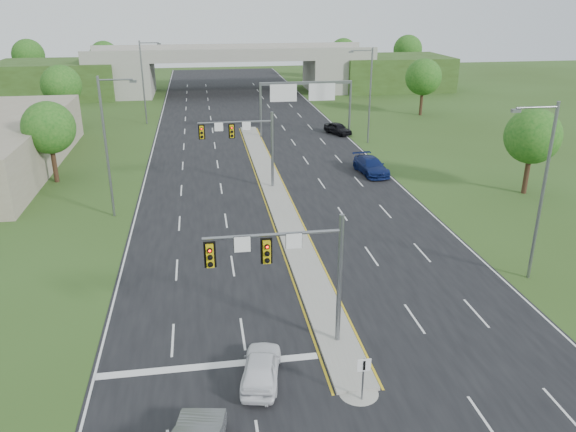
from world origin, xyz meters
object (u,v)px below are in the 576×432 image
at_px(signal_mast_near, 294,263).
at_px(signal_mast_far, 247,138).
at_px(sign_gantry, 305,94).
at_px(keep_right_sign, 364,372).
at_px(overpass, 232,73).
at_px(car_far_c, 338,128).
at_px(car_far_b, 371,166).
at_px(car_white, 261,367).

bearing_deg(signal_mast_near, signal_mast_far, 90.00).
height_order(signal_mast_near, sign_gantry, signal_mast_near).
bearing_deg(keep_right_sign, overpass, 90.00).
xyz_separation_m(signal_mast_near, car_far_c, (13.26, 44.97, -3.98)).
distance_m(keep_right_sign, car_far_b, 33.86).
bearing_deg(sign_gantry, signal_mast_far, -114.11).
bearing_deg(car_far_c, signal_mast_far, -147.91).
xyz_separation_m(overpass, car_far_b, (10.16, -52.24, -2.73)).
height_order(signal_mast_far, keep_right_sign, signal_mast_far).
relative_size(car_white, car_far_c, 0.97).
distance_m(signal_mast_far, car_far_c, 24.30).
relative_size(keep_right_sign, sign_gantry, 0.19).
height_order(car_far_b, car_far_c, car_far_b).
xyz_separation_m(keep_right_sign, car_far_b, (10.16, 32.29, -0.69)).
relative_size(sign_gantry, car_far_b, 2.10).
height_order(signal_mast_far, car_far_b, signal_mast_far).
height_order(keep_right_sign, car_far_b, keep_right_sign).
bearing_deg(signal_mast_far, car_white, -93.99).
distance_m(sign_gantry, car_white, 48.77).
bearing_deg(sign_gantry, signal_mast_near, -101.25).
distance_m(car_white, car_far_b, 33.40).
height_order(sign_gantry, overpass, overpass).
bearing_deg(signal_mast_near, keep_right_sign, -63.06).
relative_size(car_white, car_far_b, 0.74).
bearing_deg(car_white, car_far_c, -96.03).
xyz_separation_m(car_white, car_far_c, (15.17, 47.30, 0.02)).
xyz_separation_m(keep_right_sign, car_far_c, (11.00, 49.42, -0.77)).
bearing_deg(overpass, signal_mast_near, -91.62).
bearing_deg(car_white, sign_gantry, -91.16).
relative_size(signal_mast_far, sign_gantry, 0.60).
bearing_deg(signal_mast_near, car_far_b, 65.95).
distance_m(signal_mast_far, car_white, 27.70).
distance_m(signal_mast_near, overpass, 80.11).
bearing_deg(car_far_b, signal_mast_near, -119.63).
bearing_deg(keep_right_sign, signal_mast_near, 116.94).
relative_size(keep_right_sign, car_far_c, 0.52).
height_order(signal_mast_near, car_far_c, signal_mast_near).
height_order(signal_mast_far, sign_gantry, signal_mast_far).
xyz_separation_m(keep_right_sign, overpass, (0.00, 84.53, 2.04)).
bearing_deg(overpass, signal_mast_far, -92.35).
bearing_deg(car_far_c, overpass, 83.08).
bearing_deg(car_far_c, car_white, -132.09).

